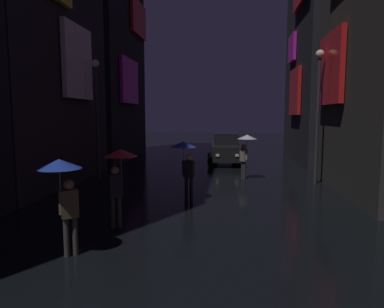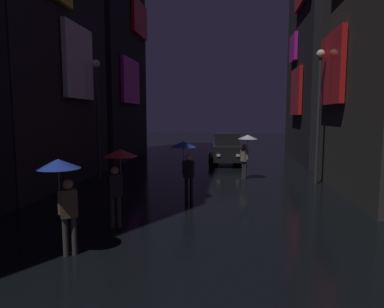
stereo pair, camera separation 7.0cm
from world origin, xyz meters
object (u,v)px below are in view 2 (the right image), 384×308
object	(u,v)px
pedestrian_midstreet_centre_blue	(62,180)
car_distant	(226,149)
pedestrian_foreground_right_red	(119,166)
pedestrian_far_right_clear	(247,144)
streetlamp_right_far	(319,102)
pedestrian_foreground_left_blue	(185,154)
streetlamp_left_far	(97,105)

from	to	relation	value
pedestrian_midstreet_centre_blue	car_distant	xyz separation A→B (m)	(3.19, 14.73, -0.74)
pedestrian_foreground_right_red	car_distant	xyz separation A→B (m)	(2.66, 12.65, -0.74)
pedestrian_midstreet_centre_blue	pedestrian_foreground_right_red	xyz separation A→B (m)	(0.52, 2.08, 0.00)
pedestrian_far_right_clear	streetlamp_right_far	xyz separation A→B (m)	(2.99, -0.83, 1.92)
pedestrian_foreground_right_red	car_distant	size ratio (longest dim) A/B	0.50
pedestrian_midstreet_centre_blue	pedestrian_foreground_right_red	distance (m)	2.15
pedestrian_foreground_left_blue	pedestrian_foreground_right_red	world-z (taller)	same
pedestrian_far_right_clear	car_distant	bearing A→B (deg)	100.98
streetlamp_right_far	pedestrian_foreground_left_blue	bearing A→B (deg)	-145.50
car_distant	streetlamp_left_far	bearing A→B (deg)	-136.21
pedestrian_foreground_right_red	pedestrian_far_right_clear	bearing A→B (deg)	63.58
pedestrian_midstreet_centre_blue	streetlamp_left_far	distance (m)	9.59
pedestrian_far_right_clear	pedestrian_midstreet_centre_blue	bearing A→B (deg)	-113.88
pedestrian_far_right_clear	pedestrian_midstreet_centre_blue	xyz separation A→B (m)	(-4.20, -9.49, 0.00)
pedestrian_foreground_left_blue	car_distant	distance (m)	9.81
pedestrian_midstreet_centre_blue	car_distant	world-z (taller)	pedestrian_midstreet_centre_blue
pedestrian_foreground_right_red	streetlamp_right_far	distance (m)	9.56
streetlamp_left_far	car_distant	bearing A→B (deg)	43.79
pedestrian_far_right_clear	pedestrian_midstreet_centre_blue	distance (m)	10.38
pedestrian_midstreet_centre_blue	pedestrian_foreground_right_red	world-z (taller)	same
pedestrian_foreground_left_blue	pedestrian_midstreet_centre_blue	bearing A→B (deg)	-110.79
pedestrian_foreground_right_red	streetlamp_left_far	world-z (taller)	streetlamp_left_far
pedestrian_midstreet_centre_blue	streetlamp_right_far	bearing A→B (deg)	50.28
pedestrian_foreground_left_blue	streetlamp_left_far	distance (m)	6.42
pedestrian_far_right_clear	pedestrian_foreground_left_blue	bearing A→B (deg)	-117.20
pedestrian_far_right_clear	streetlamp_right_far	bearing A→B (deg)	-15.57
pedestrian_far_right_clear	pedestrian_foreground_right_red	distance (m)	8.27
pedestrian_far_right_clear	car_distant	world-z (taller)	pedestrian_far_right_clear
pedestrian_far_right_clear	streetlamp_left_far	size ratio (longest dim) A/B	0.38
car_distant	pedestrian_midstreet_centre_blue	bearing A→B (deg)	-102.21
pedestrian_midstreet_centre_blue	streetlamp_left_far	world-z (taller)	streetlamp_left_far
streetlamp_left_far	streetlamp_right_far	bearing A→B (deg)	-1.86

